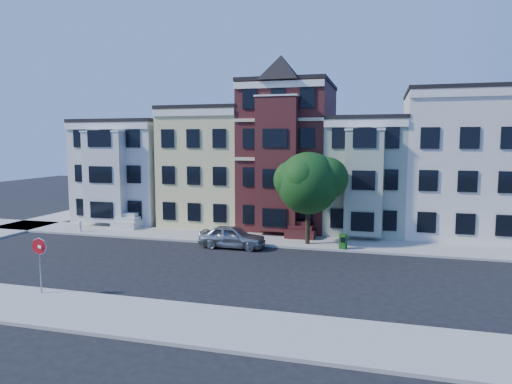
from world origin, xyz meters
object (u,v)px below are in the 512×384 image
(street_tree, at_px, (308,187))
(newspaper_box, at_px, (343,241))
(stop_sign, at_px, (40,262))
(parked_car, at_px, (232,237))
(fire_hydrant, at_px, (80,227))

(street_tree, xyz_separation_m, newspaper_box, (2.56, -0.94, -3.50))
(stop_sign, bearing_deg, newspaper_box, 66.86)
(street_tree, distance_m, parked_car, 6.31)
(parked_car, distance_m, newspaper_box, 7.57)
(street_tree, xyz_separation_m, stop_sign, (-10.59, -13.91, -2.49))
(newspaper_box, relative_size, stop_sign, 0.33)
(fire_hydrant, xyz_separation_m, stop_sign, (7.66, -13.33, 1.17))
(newspaper_box, xyz_separation_m, fire_hydrant, (-20.81, 0.35, -0.16))
(street_tree, relative_size, parked_car, 1.73)
(newspaper_box, bearing_deg, street_tree, 175.18)
(fire_hydrant, relative_size, stop_sign, 0.23)
(parked_car, height_order, stop_sign, stop_sign)
(street_tree, distance_m, fire_hydrant, 18.62)
(street_tree, height_order, stop_sign, street_tree)
(newspaper_box, height_order, stop_sign, stop_sign)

